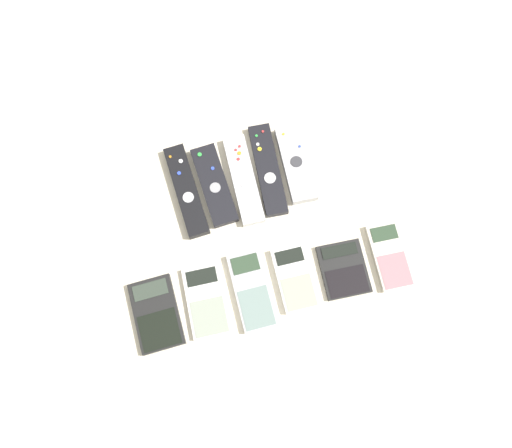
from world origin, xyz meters
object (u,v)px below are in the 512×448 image
remote_1 (214,185)px  remote_4 (296,164)px  calculator_2 (252,290)px  remote_3 (268,170)px  remote_0 (186,191)px  remote_2 (243,180)px  calculator_0 (156,314)px  calculator_1 (206,301)px  calculator_3 (295,278)px  calculator_5 (390,256)px  calculator_4 (343,269)px

remote_1 → remote_4: size_ratio=1.05×
calculator_2 → remote_3: bearing=68.2°
remote_0 → remote_2: (0.12, -0.01, -0.00)m
remote_4 → calculator_2: (-0.16, -0.24, -0.00)m
remote_0 → calculator_0: (-0.11, -0.23, -0.00)m
calculator_0 → calculator_1: (0.10, -0.00, -0.00)m
calculator_1 → calculator_3: bearing=1.9°
calculator_3 → calculator_0: bearing=-179.1°
calculator_5 → calculator_3: bearing=-178.6°
remote_2 → calculator_5: size_ratio=1.42×
remote_2 → remote_4: bearing=4.0°
remote_4 → calculator_0: (-0.35, -0.23, -0.00)m
calculator_2 → calculator_4: 0.19m
remote_2 → remote_4: (0.12, 0.01, 0.00)m
remote_3 → calculator_4: size_ratio=1.79×
remote_1 → calculator_2: size_ratio=1.15×
calculator_0 → remote_3: bearing=38.0°
remote_3 → calculator_1: remote_3 is taller
remote_4 → calculator_3: (-0.07, -0.23, -0.00)m
calculator_2 → calculator_4: bearing=-1.3°
remote_2 → calculator_0: bearing=-134.4°
remote_2 → remote_4: 0.12m
remote_0 → calculator_3: 0.29m
remote_2 → remote_0: bearing=178.2°
calculator_4 → calculator_0: bearing=-178.2°
remote_4 → calculator_1: bearing=-134.6°
remote_3 → calculator_4: (0.09, -0.25, -0.00)m
remote_0 → remote_3: 0.18m
remote_2 → calculator_2: bearing=-98.6°
remote_1 → calculator_5: size_ratio=1.29×
remote_3 → calculator_2: remote_3 is taller
remote_2 → remote_4: remote_4 is taller
remote_3 → calculator_3: (-0.01, -0.24, -0.00)m
remote_0 → calculator_4: (0.27, -0.24, -0.00)m
remote_2 → remote_3: same height
remote_2 → calculator_3: (0.05, -0.23, -0.00)m
remote_0 → remote_2: remote_0 is taller
calculator_0 → calculator_3: size_ratio=1.08×
remote_0 → calculator_3: size_ratio=1.56×
remote_2 → remote_3: size_ratio=0.96×
calculator_4 → calculator_5: calculator_5 is taller
calculator_0 → calculator_4: 0.38m
calculator_3 → calculator_5: 0.20m
remote_0 → remote_4: bearing=-3.4°
remote_1 → calculator_2: 0.24m
remote_4 → remote_1: bearing=-177.2°
remote_3 → calculator_1: (-0.19, -0.24, -0.00)m
calculator_0 → calculator_2: size_ratio=0.90×
remote_3 → calculator_5: bearing=-48.4°
calculator_2 → calculator_4: calculator_2 is taller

